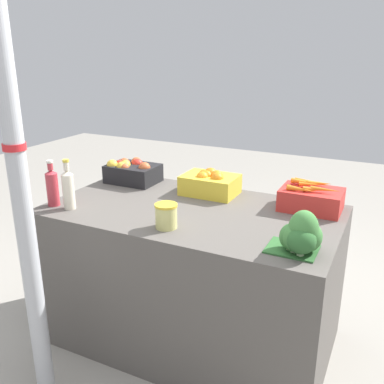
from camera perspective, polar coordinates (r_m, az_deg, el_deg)
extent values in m
plane|color=gray|center=(2.80, 0.00, -18.61)|extent=(10.00, 10.00, 0.00)
cube|color=#56514C|center=(2.56, 0.00, -11.10)|extent=(1.61, 0.90, 0.84)
cylinder|color=#B7BABF|center=(1.98, -22.19, 2.29)|extent=(0.09, 0.09, 2.37)
cylinder|color=red|center=(1.95, -22.61, 5.62)|extent=(0.10, 0.10, 0.03)
cube|color=black|center=(2.88, -7.85, 2.46)|extent=(0.33, 0.24, 0.12)
sphere|color=gold|center=(2.86, -8.88, 3.51)|extent=(0.07, 0.07, 0.07)
sphere|color=#BC562D|center=(2.79, -6.35, 3.18)|extent=(0.08, 0.08, 0.08)
sphere|color=#BC562D|center=(2.82, -8.97, 3.16)|extent=(0.07, 0.07, 0.07)
sphere|color=#BC562D|center=(2.94, -8.99, 3.85)|extent=(0.07, 0.07, 0.07)
sphere|color=gold|center=(2.88, -10.58, 3.52)|extent=(0.08, 0.08, 0.08)
sphere|color=#BC562D|center=(2.93, -7.44, 3.97)|extent=(0.07, 0.07, 0.07)
sphere|color=red|center=(2.90, -7.28, 3.70)|extent=(0.08, 0.08, 0.08)
sphere|color=gold|center=(2.83, -9.35, 3.29)|extent=(0.07, 0.07, 0.07)
sphere|color=red|center=(2.93, -7.32, 3.80)|extent=(0.07, 0.07, 0.07)
sphere|color=#BC562D|center=(2.90, -8.96, 3.64)|extent=(0.08, 0.08, 0.08)
sphere|color=red|center=(2.89, -9.59, 3.66)|extent=(0.06, 0.06, 0.06)
cube|color=gold|center=(2.62, 2.42, 0.98)|extent=(0.33, 0.24, 0.12)
sphere|color=orange|center=(2.63, 1.63, 2.26)|extent=(0.07, 0.07, 0.07)
sphere|color=orange|center=(2.60, 1.96, 2.09)|extent=(0.07, 0.07, 0.07)
sphere|color=orange|center=(2.58, 1.40, 1.90)|extent=(0.08, 0.08, 0.08)
sphere|color=orange|center=(2.63, 2.47, 2.32)|extent=(0.09, 0.09, 0.09)
sphere|color=orange|center=(2.59, 3.36, 2.16)|extent=(0.07, 0.07, 0.07)
sphere|color=orange|center=(2.55, 3.36, 1.74)|extent=(0.08, 0.08, 0.08)
cube|color=red|center=(2.45, 15.60, -0.97)|extent=(0.33, 0.24, 0.12)
cone|color=orange|center=(2.38, 16.18, 0.34)|extent=(0.14, 0.07, 0.03)
cone|color=orange|center=(2.46, 14.69, 1.28)|extent=(0.14, 0.04, 0.03)
cone|color=orange|center=(2.49, 14.73, 1.38)|extent=(0.15, 0.07, 0.03)
cone|color=orange|center=(2.37, 14.30, 0.34)|extent=(0.15, 0.04, 0.03)
cone|color=orange|center=(2.44, 15.51, 0.97)|extent=(0.13, 0.05, 0.02)
cone|color=orange|center=(2.38, 17.37, 0.29)|extent=(0.16, 0.04, 0.03)
cone|color=orange|center=(2.47, 16.64, 1.10)|extent=(0.13, 0.07, 0.03)
cone|color=orange|center=(2.51, 16.10, 1.14)|extent=(0.17, 0.05, 0.03)
cone|color=orange|center=(2.50, 15.20, 1.41)|extent=(0.15, 0.03, 0.02)
cube|color=#2D602D|center=(1.97, 13.19, -7.42)|extent=(0.22, 0.18, 0.01)
ellipsoid|color=#427F3D|center=(1.93, 15.26, -5.74)|extent=(0.12, 0.12, 0.13)
cylinder|color=#B2C693|center=(1.95, 15.12, -7.25)|extent=(0.03, 0.03, 0.02)
ellipsoid|color=#2D602D|center=(1.88, 14.38, -6.28)|extent=(0.13, 0.13, 0.12)
cylinder|color=#B2C693|center=(1.91, 14.25, -7.83)|extent=(0.03, 0.03, 0.02)
ellipsoid|color=#427F3D|center=(1.93, 13.05, -5.82)|extent=(0.10, 0.10, 0.12)
cylinder|color=#B2C693|center=(1.95, 12.95, -7.12)|extent=(0.03, 0.03, 0.02)
ellipsoid|color=#427F3D|center=(1.90, 14.64, -4.79)|extent=(0.13, 0.13, 0.17)
cylinder|color=#B2C693|center=(1.94, 14.41, -7.36)|extent=(0.03, 0.03, 0.02)
ellipsoid|color=#427F3D|center=(1.91, 13.54, -6.00)|extent=(0.11, 0.11, 0.12)
cylinder|color=#B2C693|center=(1.93, 13.43, -7.41)|extent=(0.03, 0.03, 0.02)
cylinder|color=#B2333D|center=(2.53, -18.09, 0.31)|extent=(0.07, 0.07, 0.19)
cone|color=#B2333D|center=(2.51, -18.33, 2.58)|extent=(0.07, 0.07, 0.02)
cylinder|color=#B2333D|center=(2.50, -18.40, 3.25)|extent=(0.03, 0.03, 0.04)
cylinder|color=silver|center=(2.49, -18.46, 3.86)|extent=(0.03, 0.03, 0.01)
cylinder|color=beige|center=(2.46, -16.13, 0.03)|extent=(0.07, 0.07, 0.20)
cone|color=beige|center=(2.42, -16.36, 2.51)|extent=(0.07, 0.07, 0.02)
cylinder|color=beige|center=(2.42, -16.44, 3.32)|extent=(0.03, 0.03, 0.05)
cylinder|color=gold|center=(2.41, -16.50, 4.02)|extent=(0.03, 0.03, 0.01)
cylinder|color=#D1CC75|center=(2.13, -3.48, -3.35)|extent=(0.11, 0.11, 0.11)
cylinder|color=gold|center=(2.10, -3.51, -1.77)|extent=(0.11, 0.11, 0.01)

